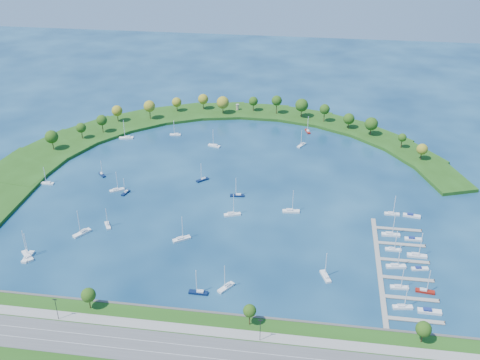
# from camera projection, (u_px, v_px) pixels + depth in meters

# --- Properties ---
(ground) EXTENTS (700.00, 700.00, 0.00)m
(ground) POSITION_uv_depth(u_px,v_px,m) (230.00, 190.00, 314.68)
(ground) COLOR #072445
(ground) RESTS_ON ground
(south_shoreline) EXTENTS (420.00, 43.10, 11.60)m
(south_shoreline) POSITION_uv_depth(u_px,v_px,m) (177.00, 348.00, 207.34)
(south_shoreline) COLOR #1F4612
(south_shoreline) RESTS_ON ground
(breakwater) EXTENTS (286.74, 247.64, 2.00)m
(breakwater) POSITION_uv_depth(u_px,v_px,m) (172.00, 147.00, 362.42)
(breakwater) COLOR #1F4612
(breakwater) RESTS_ON ground
(breakwater_trees) EXTENTS (237.90, 92.32, 14.00)m
(breakwater_trees) POSITION_uv_depth(u_px,v_px,m) (234.00, 113.00, 388.68)
(breakwater_trees) COLOR #382314
(breakwater_trees) RESTS_ON breakwater
(harbor_tower) EXTENTS (2.60, 2.60, 4.43)m
(harbor_tower) POSITION_uv_depth(u_px,v_px,m) (238.00, 107.00, 416.34)
(harbor_tower) COLOR gray
(harbor_tower) RESTS_ON breakwater
(dock_system) EXTENTS (24.28, 82.00, 1.60)m
(dock_system) POSITION_uv_depth(u_px,v_px,m) (396.00, 269.00, 250.70)
(dock_system) COLOR gray
(dock_system) RESTS_ON ground
(moored_boat_0) EXTENTS (8.23, 2.43, 12.04)m
(moored_boat_0) POSITION_uv_depth(u_px,v_px,m) (199.00, 292.00, 235.85)
(moored_boat_0) COLOR #09173A
(moored_boat_0) RESTS_ON ground
(moored_boat_1) EXTENTS (9.01, 5.31, 12.80)m
(moored_boat_1) POSITION_uv_depth(u_px,v_px,m) (232.00, 214.00, 290.43)
(moored_boat_1) COLOR white
(moored_boat_1) RESTS_ON ground
(moored_boat_2) EXTENTS (5.66, 7.84, 11.40)m
(moored_boat_2) POSITION_uv_depth(u_px,v_px,m) (302.00, 145.00, 365.77)
(moored_boat_2) COLOR white
(moored_boat_2) RESTS_ON ground
(moored_boat_3) EXTENTS (7.97, 2.97, 11.45)m
(moored_boat_3) POSITION_uv_depth(u_px,v_px,m) (237.00, 195.00, 307.94)
(moored_boat_3) COLOR #09173A
(moored_boat_3) RESTS_ON ground
(moored_boat_4) EXTENTS (5.33, 8.86, 12.60)m
(moored_boat_4) POSITION_uv_depth(u_px,v_px,m) (326.00, 276.00, 245.21)
(moored_boat_4) COLOR white
(moored_boat_4) RESTS_ON ground
(moored_boat_5) EXTENTS (3.65, 6.82, 9.66)m
(moored_boat_5) POSITION_uv_depth(u_px,v_px,m) (126.00, 192.00, 310.69)
(moored_boat_5) COLOR #09173A
(moored_boat_5) RESTS_ON ground
(moored_boat_6) EXTENTS (8.49, 4.57, 12.02)m
(moored_boat_6) POSITION_uv_depth(u_px,v_px,m) (214.00, 145.00, 364.88)
(moored_boat_6) COLOR white
(moored_boat_6) RESTS_ON ground
(moored_boat_7) EXTENTS (4.33, 8.05, 11.40)m
(moored_boat_7) POSITION_uv_depth(u_px,v_px,m) (308.00, 131.00, 385.67)
(moored_boat_7) COLOR maroon
(moored_boat_7) RESTS_ON ground
(moored_boat_8) EXTENTS (8.71, 7.19, 13.10)m
(moored_boat_8) POSITION_uv_depth(u_px,v_px,m) (181.00, 238.00, 270.63)
(moored_boat_8) COLOR white
(moored_boat_8) RESTS_ON ground
(moored_boat_9) EXTENTS (9.72, 4.70, 13.77)m
(moored_boat_9) POSITION_uv_depth(u_px,v_px,m) (126.00, 137.00, 375.75)
(moored_boat_9) COLOR white
(moored_boat_9) RESTS_ON ground
(moored_boat_10) EXTENTS (6.99, 6.85, 11.25)m
(moored_boat_10) POSITION_uv_depth(u_px,v_px,m) (202.00, 179.00, 323.85)
(moored_boat_10) COLOR #09173A
(moored_boat_10) RESTS_ON ground
(moored_boat_11) EXTENTS (6.77, 8.35, 12.49)m
(moored_boat_11) POSITION_uv_depth(u_px,v_px,m) (226.00, 287.00, 238.75)
(moored_boat_11) COLOR white
(moored_boat_11) RESTS_ON ground
(moored_boat_12) EXTENTS (9.21, 3.47, 13.22)m
(moored_boat_12) POSITION_uv_depth(u_px,v_px,m) (291.00, 211.00, 293.27)
(moored_boat_12) COLOR white
(moored_boat_12) RESTS_ON ground
(moored_boat_13) EXTENTS (8.67, 8.66, 14.08)m
(moored_boat_13) POSITION_uv_depth(u_px,v_px,m) (28.00, 255.00, 258.46)
(moored_boat_13) COLOR white
(moored_boat_13) RESTS_ON ground
(moored_boat_14) EXTENTS (2.51, 8.87, 13.03)m
(moored_boat_14) POSITION_uv_depth(u_px,v_px,m) (28.00, 256.00, 257.84)
(moored_boat_14) COLOR white
(moored_boat_14) RESTS_ON ground
(moored_boat_15) EXTENTS (7.98, 6.11, 11.76)m
(moored_boat_15) POSITION_uv_depth(u_px,v_px,m) (117.00, 189.00, 313.19)
(moored_boat_15) COLOR white
(moored_boat_15) RESTS_ON ground
(moored_boat_16) EXTENTS (5.94, 6.15, 9.83)m
(moored_boat_16) POSITION_uv_depth(u_px,v_px,m) (102.00, 174.00, 329.52)
(moored_boat_16) COLOR #09173A
(moored_boat_16) RESTS_ON ground
(moored_boat_17) EXTENTS (7.35, 9.28, 13.79)m
(moored_boat_17) POSITION_uv_depth(u_px,v_px,m) (82.00, 232.00, 275.17)
(moored_boat_17) COLOR white
(moored_boat_17) RESTS_ON ground
(moored_boat_18) EXTENTS (7.42, 2.21, 10.86)m
(moored_boat_18) POSITION_uv_depth(u_px,v_px,m) (47.00, 183.00, 320.15)
(moored_boat_18) COLOR white
(moored_boat_18) RESTS_ON ground
(moored_boat_19) EXTENTS (7.57, 2.91, 10.85)m
(moored_boat_19) POSITION_uv_depth(u_px,v_px,m) (175.00, 134.00, 380.69)
(moored_boat_19) COLOR white
(moored_boat_19) RESTS_ON ground
(moored_boat_20) EXTENTS (5.48, 7.35, 10.76)m
(moored_boat_20) POSITION_uv_depth(u_px,v_px,m) (108.00, 225.00, 281.34)
(moored_boat_20) COLOR white
(moored_boat_20) RESTS_ON ground
(docked_boat_0) EXTENTS (8.41, 3.44, 12.00)m
(docked_boat_0) POSITION_uv_depth(u_px,v_px,m) (403.00, 306.00, 227.78)
(docked_boat_0) COLOR white
(docked_boat_0) RESTS_ON ground
(docked_boat_1) EXTENTS (9.50, 2.82, 1.93)m
(docked_boat_1) POSITION_uv_depth(u_px,v_px,m) (429.00, 311.00, 225.58)
(docked_boat_1) COLOR white
(docked_boat_1) RESTS_ON ground
(docked_boat_2) EXTENTS (7.86, 2.56, 11.40)m
(docked_boat_2) POSITION_uv_depth(u_px,v_px,m) (399.00, 287.00, 238.85)
(docked_boat_2) COLOR white
(docked_boat_2) RESTS_ON ground
(docked_boat_3) EXTENTS (8.16, 3.10, 11.70)m
(docked_boat_3) POSITION_uv_depth(u_px,v_px,m) (425.00, 291.00, 236.57)
(docked_boat_3) COLOR maroon
(docked_boat_3) RESTS_ON ground
(docked_boat_4) EXTENTS (9.10, 3.73, 12.99)m
(docked_boat_4) POSITION_uv_depth(u_px,v_px,m) (396.00, 266.00, 251.65)
(docked_boat_4) COLOR white
(docked_boat_4) RESTS_ON ground
(docked_boat_5) EXTENTS (7.81, 3.36, 1.54)m
(docked_boat_5) POSITION_uv_depth(u_px,v_px,m) (420.00, 269.00, 250.39)
(docked_boat_5) COLOR white
(docked_boat_5) RESTS_ON ground
(docked_boat_6) EXTENTS (7.49, 2.14, 10.99)m
(docked_boat_6) POSITION_uv_depth(u_px,v_px,m) (393.00, 249.00, 263.15)
(docked_boat_6) COLOR white
(docked_boat_6) RESTS_ON ground
(docked_boat_7) EXTENTS (9.08, 2.79, 13.25)m
(docked_boat_7) POSITION_uv_depth(u_px,v_px,m) (417.00, 255.00, 258.73)
(docked_boat_7) COLOR white
(docked_boat_7) RESTS_ON ground
(docked_boat_8) EXTENTS (9.00, 2.77, 13.13)m
(docked_boat_8) POSITION_uv_depth(u_px,v_px,m) (391.00, 234.00, 274.03)
(docked_boat_8) COLOR white
(docked_boat_8) RESTS_ON ground
(docked_boat_9) EXTENTS (8.28, 2.50, 1.68)m
(docked_boat_9) POSITION_uv_depth(u_px,v_px,m) (413.00, 239.00, 270.83)
(docked_boat_9) COLOR white
(docked_boat_9) RESTS_ON ground
(docked_boat_10) EXTENTS (7.80, 2.35, 11.40)m
(docked_boat_10) POSITION_uv_depth(u_px,v_px,m) (392.00, 213.00, 291.04)
(docked_boat_10) COLOR white
(docked_boat_10) RESTS_ON ground
(docked_boat_11) EXTENTS (9.08, 3.64, 1.80)m
(docked_boat_11) POSITION_uv_depth(u_px,v_px,m) (412.00, 216.00, 289.45)
(docked_boat_11) COLOR white
(docked_boat_11) RESTS_ON ground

